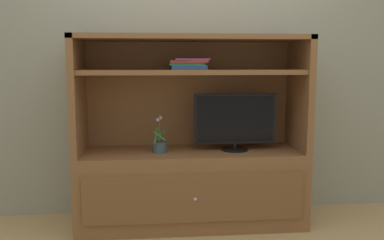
{
  "coord_description": "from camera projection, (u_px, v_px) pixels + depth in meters",
  "views": [
    {
      "loc": [
        -0.29,
        -2.74,
        1.29
      ],
      "look_at": [
        0.0,
        0.35,
        0.84
      ],
      "focal_mm": 38.48,
      "sensor_mm": 36.0,
      "label": 1
    }
  ],
  "objects": [
    {
      "name": "potted_plant",
      "position": [
        160.0,
        145.0,
        3.15
      ],
      "size": [
        0.11,
        0.14,
        0.3
      ],
      "color": "#384C56",
      "rests_on": "media_console"
    },
    {
      "name": "media_console",
      "position": [
        191.0,
        165.0,
        3.24
      ],
      "size": [
        1.76,
        0.57,
        1.48
      ],
      "color": "brown",
      "rests_on": "ground_plane"
    },
    {
      "name": "tv_monitor",
      "position": [
        235.0,
        121.0,
        3.21
      ],
      "size": [
        0.64,
        0.21,
        0.45
      ],
      "color": "black",
      "rests_on": "media_console"
    },
    {
      "name": "painted_rear_wall",
      "position": [
        188.0,
        47.0,
        3.45
      ],
      "size": [
        6.0,
        0.1,
        2.8
      ],
      "primitive_type": "cube",
      "color": "gray",
      "rests_on": "ground_plane"
    },
    {
      "name": "magazine_stack",
      "position": [
        188.0,
        64.0,
        3.12
      ],
      "size": [
        0.31,
        0.35,
        0.08
      ],
      "color": "#2D519E",
      "rests_on": "media_console"
    }
  ]
}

